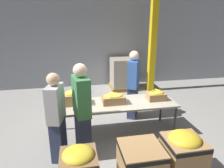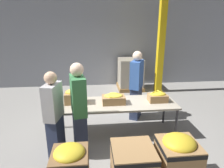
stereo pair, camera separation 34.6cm
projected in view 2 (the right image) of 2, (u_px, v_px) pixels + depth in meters
The scene contains 14 objects.
ground_plane at pixel (115, 133), 4.55m from camera, with size 30.00×30.00×0.00m, color gray.
wall_back at pixel (104, 33), 7.42m from camera, with size 16.00×0.08×4.00m.
sorting_table at pixel (115, 105), 4.34m from camera, with size 2.63×0.85×0.74m.
banana_box_0 at pixel (76, 96), 4.29m from camera, with size 0.45×0.32×0.32m.
banana_box_1 at pixel (114, 99), 4.28m from camera, with size 0.48×0.31×0.24m.
banana_box_2 at pixel (158, 97), 4.38m from camera, with size 0.40×0.30×0.24m.
volunteer_0 at pixel (54, 116), 3.57m from camera, with size 0.31×0.48×1.63m.
volunteer_1 at pixel (79, 111), 3.61m from camera, with size 0.32×0.51×1.77m.
volunteer_2 at pixel (136, 86), 5.03m from camera, with size 0.42×0.52×1.75m.
donation_bin_0 at pixel (70, 167), 2.93m from camera, with size 0.54×0.54×0.74m.
donation_bin_1 at pixel (133, 165), 3.04m from camera, with size 0.64×0.64×0.64m.
donation_bin_2 at pixel (178, 158), 3.08m from camera, with size 0.59×0.59×0.80m.
support_pillar at pixel (162, 35), 6.61m from camera, with size 0.21×0.21×4.00m.
pallet_stack_0 at pixel (130, 74), 7.35m from camera, with size 0.92×0.92×1.13m.
Camera 2 is at (-0.48, -3.97, 2.45)m, focal length 32.00 mm.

